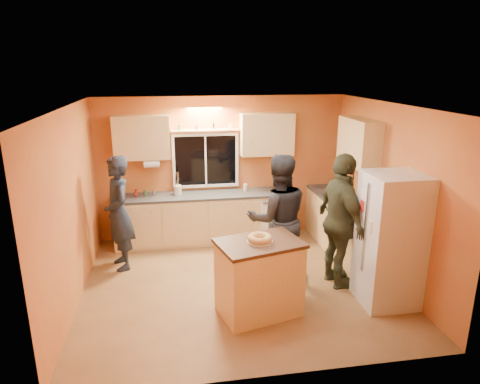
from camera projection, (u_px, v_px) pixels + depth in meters
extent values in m
plane|color=brown|center=(239.00, 283.00, 6.35)|extent=(4.50, 4.50, 0.00)
cube|color=#CA7F33|center=(222.00, 168.00, 7.87)|extent=(4.50, 0.04, 2.60)
cube|color=#CA7F33|center=(273.00, 263.00, 4.09)|extent=(4.50, 0.04, 2.60)
cube|color=#CA7F33|center=(71.00, 209.00, 5.63)|extent=(0.04, 4.00, 2.60)
cube|color=#CA7F33|center=(389.00, 193.00, 6.33)|extent=(0.04, 4.00, 2.60)
cube|color=white|center=(239.00, 106.00, 5.61)|extent=(4.50, 4.00, 0.02)
cube|color=black|center=(206.00, 161.00, 7.77)|extent=(1.10, 0.02, 0.90)
cube|color=white|center=(206.00, 161.00, 7.76)|extent=(1.20, 0.04, 1.00)
cube|color=tan|center=(142.00, 137.00, 7.32)|extent=(0.95, 0.33, 0.75)
cube|color=tan|center=(267.00, 134.00, 7.66)|extent=(0.95, 0.33, 0.75)
cube|color=tan|center=(359.00, 142.00, 6.88)|extent=(0.33, 1.00, 0.75)
cylinder|color=silver|center=(152.00, 164.00, 7.36)|extent=(0.27, 0.12, 0.12)
cube|color=tan|center=(205.00, 219.00, 7.78)|extent=(3.20, 0.60, 0.86)
cube|color=#282B2D|center=(205.00, 195.00, 7.66)|extent=(3.24, 0.62, 0.04)
cube|color=tan|center=(326.00, 212.00, 8.14)|extent=(0.60, 0.60, 0.86)
cube|color=#282B2D|center=(327.00, 189.00, 8.01)|extent=(0.62, 0.62, 0.04)
cube|color=tan|center=(352.00, 236.00, 7.01)|extent=(0.60, 1.80, 0.86)
cube|color=#282B2D|center=(354.00, 210.00, 6.88)|extent=(0.62, 1.84, 0.04)
cube|color=silver|center=(390.00, 240.00, 5.63)|extent=(0.72, 0.70, 1.80)
cube|color=tan|center=(259.00, 279.00, 5.48)|extent=(1.12, 0.89, 0.97)
cube|color=#321E10|center=(260.00, 243.00, 5.34)|extent=(1.18, 0.94, 0.04)
torus|color=tan|center=(260.00, 238.00, 5.32)|extent=(0.31, 0.31, 0.09)
imported|color=black|center=(119.00, 213.00, 6.64)|extent=(0.62, 0.76, 1.81)
imported|color=black|center=(278.00, 219.00, 6.23)|extent=(0.95, 0.75, 1.92)
imported|color=#2E311F|center=(341.00, 222.00, 6.07)|extent=(0.60, 1.20, 1.97)
imported|color=#321E10|center=(283.00, 188.00, 7.88)|extent=(0.47, 0.47, 0.09)
cylinder|color=beige|center=(178.00, 190.00, 7.58)|extent=(0.14, 0.14, 0.17)
imported|color=gray|center=(355.00, 199.00, 6.89)|extent=(0.31, 0.28, 0.28)
cube|color=#A02018|center=(360.00, 211.00, 6.67)|extent=(0.17, 0.13, 0.07)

